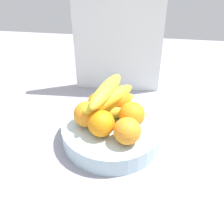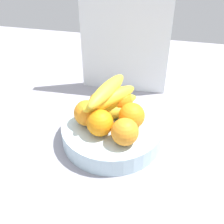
% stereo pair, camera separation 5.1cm
% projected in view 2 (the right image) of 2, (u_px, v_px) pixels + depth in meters
% --- Properties ---
extents(ground_plane, '(1.80, 1.40, 0.03)m').
position_uv_depth(ground_plane, '(117.00, 148.00, 0.83)').
color(ground_plane, gray).
extents(fruit_bowl, '(0.27, 0.27, 0.06)m').
position_uv_depth(fruit_bowl, '(112.00, 131.00, 0.82)').
color(fruit_bowl, silver).
rests_on(fruit_bowl, ground_plane).
extents(orange_front_left, '(0.07, 0.07, 0.07)m').
position_uv_depth(orange_front_left, '(125.00, 132.00, 0.73)').
color(orange_front_left, orange).
rests_on(orange_front_left, fruit_bowl).
extents(orange_front_right, '(0.07, 0.07, 0.07)m').
position_uv_depth(orange_front_right, '(132.00, 116.00, 0.78)').
color(orange_front_right, orange).
rests_on(orange_front_right, fruit_bowl).
extents(orange_center, '(0.07, 0.07, 0.07)m').
position_uv_depth(orange_center, '(120.00, 101.00, 0.83)').
color(orange_center, orange).
rests_on(orange_center, fruit_bowl).
extents(orange_back_left, '(0.07, 0.07, 0.07)m').
position_uv_depth(orange_back_left, '(101.00, 104.00, 0.82)').
color(orange_back_left, orange).
rests_on(orange_back_left, fruit_bowl).
extents(orange_back_right, '(0.07, 0.07, 0.07)m').
position_uv_depth(orange_back_right, '(87.00, 113.00, 0.79)').
color(orange_back_right, orange).
rests_on(orange_back_right, fruit_bowl).
extents(orange_top_stack, '(0.07, 0.07, 0.07)m').
position_uv_depth(orange_top_stack, '(100.00, 123.00, 0.76)').
color(orange_top_stack, orange).
rests_on(orange_top_stack, fruit_bowl).
extents(banana_bunch, '(0.17, 0.17, 0.11)m').
position_uv_depth(banana_bunch, '(108.00, 101.00, 0.80)').
color(banana_bunch, gold).
rests_on(banana_bunch, fruit_bowl).
extents(cutting_board, '(0.28, 0.02, 0.36)m').
position_uv_depth(cutting_board, '(125.00, 40.00, 0.93)').
color(cutting_board, white).
rests_on(cutting_board, ground_plane).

